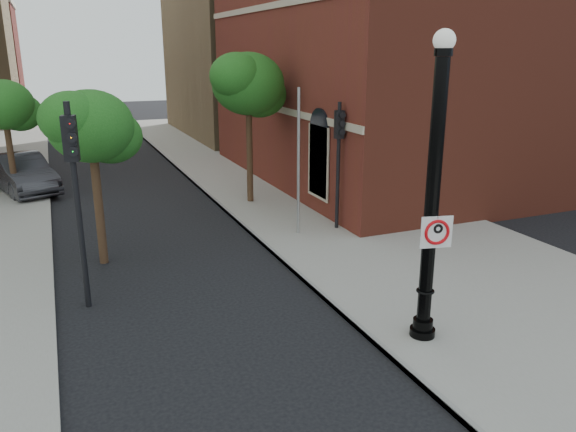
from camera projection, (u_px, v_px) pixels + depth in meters
name	position (u px, v px, depth m)	size (l,w,h in m)	color
ground	(287.00, 371.00, 10.59)	(120.00, 120.00, 0.00)	black
sidewalk_right	(331.00, 205.00, 21.64)	(8.00, 60.00, 0.12)	gray
curb_edge	(233.00, 216.00, 20.17)	(0.10, 60.00, 0.14)	gray
brick_wall_building	(481.00, 40.00, 27.11)	(22.30, 16.30, 12.50)	maroon
bg_building_tan_b	(331.00, 33.00, 41.04)	(22.00, 14.00, 14.00)	olive
lamppost	(432.00, 209.00, 10.90)	(0.52, 0.52, 6.20)	black
no_parking_sign	(437.00, 232.00, 10.90)	(0.63, 0.19, 0.65)	white
parked_car	(22.00, 173.00, 23.62)	(1.73, 4.96, 1.63)	#2C2C31
traffic_signal_left	(74.00, 173.00, 12.35)	(0.35, 0.41, 4.78)	black
traffic_signal_right	(339.00, 146.00, 17.94)	(0.29, 0.36, 4.26)	black
utility_pole	(298.00, 165.00, 17.57)	(0.09, 0.09, 4.74)	#999999
street_tree_a	(92.00, 128.00, 14.95)	(2.69, 2.43, 4.84)	#382416
street_tree_b	(5.00, 106.00, 21.52)	(2.64, 2.38, 4.75)	#382416
street_tree_c	(249.00, 85.00, 20.84)	(3.20, 2.89, 5.76)	#382416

